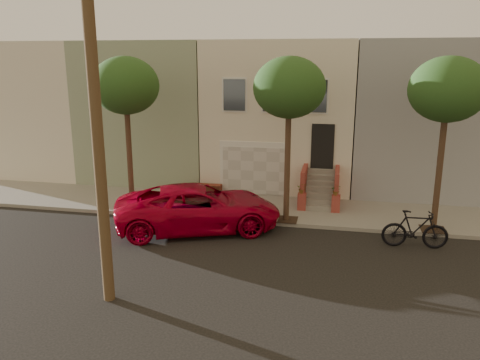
# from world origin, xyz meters

# --- Properties ---
(ground) EXTENTS (90.00, 90.00, 0.00)m
(ground) POSITION_xyz_m (0.00, 0.00, 0.00)
(ground) COLOR black
(ground) RESTS_ON ground
(sidewalk) EXTENTS (40.00, 3.70, 0.15)m
(sidewalk) POSITION_xyz_m (0.00, 5.35, 0.07)
(sidewalk) COLOR gray
(sidewalk) RESTS_ON ground
(house_row) EXTENTS (33.10, 11.70, 7.00)m
(house_row) POSITION_xyz_m (0.00, 11.19, 3.64)
(house_row) COLOR silver
(house_row) RESTS_ON sidewalk
(tree_left) EXTENTS (2.70, 2.57, 6.30)m
(tree_left) POSITION_xyz_m (-5.50, 3.90, 5.26)
(tree_left) COLOR #2D2116
(tree_left) RESTS_ON sidewalk
(tree_mid) EXTENTS (2.70, 2.57, 6.30)m
(tree_mid) POSITION_xyz_m (1.00, 3.90, 5.26)
(tree_mid) COLOR #2D2116
(tree_mid) RESTS_ON sidewalk
(tree_right) EXTENTS (2.70, 2.57, 6.30)m
(tree_right) POSITION_xyz_m (6.50, 3.90, 5.26)
(tree_right) COLOR #2D2116
(tree_right) RESTS_ON sidewalk
(pickup_truck) EXTENTS (6.79, 4.90, 1.72)m
(pickup_truck) POSITION_xyz_m (-2.18, 2.56, 0.86)
(pickup_truck) COLOR #A8001E
(pickup_truck) RESTS_ON ground
(motorcycle) EXTENTS (2.24, 0.73, 1.33)m
(motorcycle) POSITION_xyz_m (5.60, 2.32, 0.67)
(motorcycle) COLOR black
(motorcycle) RESTS_ON ground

